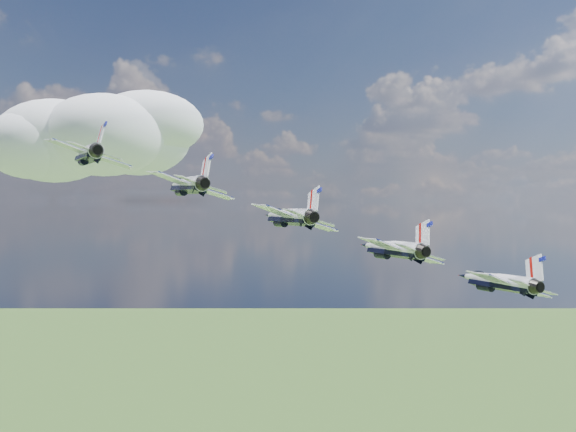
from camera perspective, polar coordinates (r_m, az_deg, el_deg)
cloud_far at (r=273.53m, az=-15.45°, el=6.41°), size 65.18×51.21×25.61m
jet_0 at (r=85.52m, az=-15.55°, el=4.77°), size 12.75×15.49×6.74m
jet_1 at (r=82.22m, az=-7.99°, el=2.48°), size 12.75×15.49×6.74m
jet_2 at (r=80.58m, az=-0.00°, el=0.00°), size 12.75×15.49×6.74m
jet_3 at (r=80.71m, az=8.14°, el=-2.52°), size 12.75×15.49×6.74m
jet_4 at (r=82.60m, az=16.12°, el=-4.94°), size 12.75×15.49×6.74m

